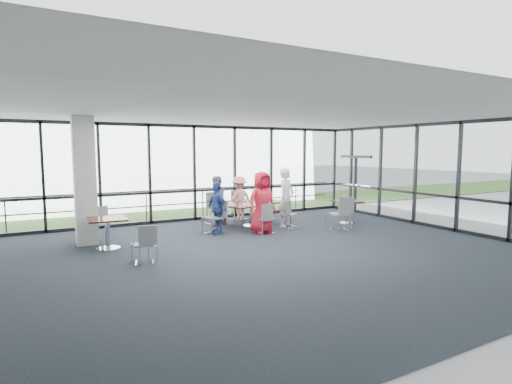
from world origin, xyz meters
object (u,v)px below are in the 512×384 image
diner_far_right (239,199)px  side_table_left (107,223)px  chair_main_nl (265,219)px  diner_near_left (262,202)px  main_table (251,206)px  diner_far_left (216,201)px  diner_end (217,208)px  structural_column (85,181)px  chair_spare_lb (101,224)px  chair_main_fl (215,209)px  chair_main_end (214,218)px  chair_main_fr (238,205)px  chair_main_nr (289,214)px  diner_near_right (286,198)px  chair_spare_la (144,244)px  side_table_right (347,204)px  chair_spare_r (339,214)px

diner_far_right → side_table_left: bearing=12.1°
chair_main_nl → diner_near_left: bearing=89.5°
main_table → diner_far_left: (-0.91, 0.66, 0.13)m
diner_far_left → diner_end: bearing=48.8°
structural_column → chair_main_nl: bearing=-13.5°
chair_spare_lb → chair_main_fl: bearing=-175.3°
diner_far_right → chair_main_end: bearing=34.1°
side_table_left → chair_main_fr: chair_main_fr is taller
diner_end → chair_main_nr: 2.31m
structural_column → chair_main_nr: structural_column is taller
side_table_left → chair_main_fl: size_ratio=0.91×
diner_far_right → chair_spare_lb: bearing=-0.5°
diner_near_right → chair_spare_la: 5.24m
diner_near_left → chair_main_fr: bearing=73.7°
side_table_left → chair_main_nr: 5.27m
diner_near_left → diner_far_right: bearing=74.3°
side_table_right → diner_far_right: 3.54m
diner_near_left → chair_main_nr: size_ratio=2.15×
chair_spare_la → chair_spare_lb: size_ratio=0.94×
diner_end → chair_main_nr: (2.27, -0.22, -0.34)m
side_table_right → diner_end: diner_end is taller
diner_end → chair_main_fr: 2.43m
side_table_right → chair_main_end: chair_main_end is taller
structural_column → diner_near_left: size_ratio=1.81×
side_table_left → diner_far_right: bearing=23.8°
side_table_right → chair_main_end: 4.44m
diner_near_right → chair_spare_lb: size_ratio=2.12×
main_table → chair_main_fl: 1.25m
side_table_right → chair_main_fl: (-3.79, 1.95, -0.13)m
side_table_left → diner_end: diner_end is taller
chair_spare_r → chair_spare_la: bearing=-151.6°
side_table_right → diner_near_left: 3.15m
structural_column → diner_end: size_ratio=2.14×
diner_far_right → chair_main_fl: size_ratio=1.51×
chair_main_fr → chair_spare_la: (-4.06, -3.89, -0.08)m
diner_far_right → chair_main_nr: bearing=101.7°
diner_near_left → chair_main_nl: diner_near_left is taller
diner_near_left → chair_spare_lb: 4.38m
structural_column → diner_far_left: 4.01m
main_table → chair_spare_r: 2.69m
diner_far_right → chair_main_fr: 0.38m
diner_far_left → chair_spare_r: (2.86, -2.50, -0.29)m
diner_far_right → chair_main_end: diner_far_right is taller
main_table → chair_main_nr: 1.19m
chair_main_fl → diner_near_right: bearing=135.1°
chair_main_fr → chair_main_nr: bearing=94.4°
side_table_right → chair_spare_r: (-0.97, -0.77, -0.13)m
main_table → diner_near_right: 1.11m
side_table_left → chair_main_nl: (4.18, -0.28, -0.21)m
chair_spare_la → chair_spare_r: 5.90m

